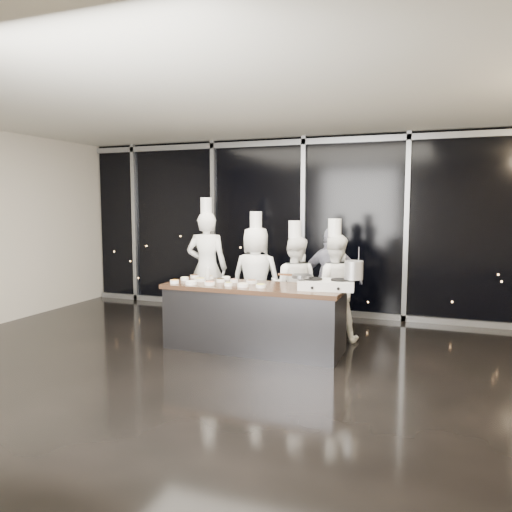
{
  "coord_description": "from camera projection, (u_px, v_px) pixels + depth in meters",
  "views": [
    {
      "loc": [
        2.4,
        -5.36,
        2.0
      ],
      "look_at": [
        -0.08,
        1.2,
        1.27
      ],
      "focal_mm": 35.0,
      "sensor_mm": 36.0,
      "label": 1
    }
  ],
  "objects": [
    {
      "name": "ground",
      "position": [
        227.0,
        370.0,
        6.04
      ],
      "size": [
        9.0,
        9.0,
        0.0
      ],
      "primitive_type": "plane",
      "color": "black",
      "rests_on": "ground"
    },
    {
      "name": "chef_far_left",
      "position": [
        207.0,
        267.0,
        8.31
      ],
      "size": [
        0.76,
        0.58,
        2.1
      ],
      "rotation": [
        0.0,
        0.0,
        3.36
      ],
      "color": "white",
      "rests_on": "ground"
    },
    {
      "name": "guest",
      "position": [
        331.0,
        280.0,
        7.76
      ],
      "size": [
        0.96,
        0.4,
        1.64
      ],
      "rotation": [
        0.0,
        0.0,
        3.14
      ],
      "color": "#141438",
      "rests_on": "ground"
    },
    {
      "name": "stove",
      "position": [
        326.0,
        284.0,
        6.45
      ],
      "size": [
        0.76,
        0.53,
        0.14
      ],
      "rotation": [
        0.0,
        0.0,
        0.15
      ],
      "color": "silver",
      "rests_on": "demo_counter"
    },
    {
      "name": "prep_bowls",
      "position": [
        216.0,
        281.0,
        6.98
      ],
      "size": [
        1.38,
        0.71,
        0.05
      ],
      "color": "white",
      "rests_on": "demo_counter"
    },
    {
      "name": "window_wall",
      "position": [
        304.0,
        226.0,
        9.07
      ],
      "size": [
        8.9,
        0.11,
        3.2
      ],
      "color": "black",
      "rests_on": "ground"
    },
    {
      "name": "squeeze_bottle",
      "position": [
        208.0,
        272.0,
        7.25
      ],
      "size": [
        0.07,
        0.07,
        0.24
      ],
      "color": "silver",
      "rests_on": "demo_counter"
    },
    {
      "name": "chef_left",
      "position": [
        256.0,
        277.0,
        7.92
      ],
      "size": [
        0.83,
        0.56,
        1.88
      ],
      "rotation": [
        0.0,
        0.0,
        3.19
      ],
      "color": "white",
      "rests_on": "ground"
    },
    {
      "name": "demo_counter",
      "position": [
        254.0,
        317.0,
        6.83
      ],
      "size": [
        2.46,
        0.86,
        0.9
      ],
      "color": "#35353A",
      "rests_on": "ground"
    },
    {
      "name": "stock_pot",
      "position": [
        354.0,
        270.0,
        6.36
      ],
      "size": [
        0.27,
        0.27,
        0.24
      ],
      "primitive_type": "cylinder",
      "rotation": [
        0.0,
        0.0,
        0.15
      ],
      "color": "#ACACAE",
      "rests_on": "stove"
    },
    {
      "name": "chef_right",
      "position": [
        334.0,
        287.0,
        7.26
      ],
      "size": [
        0.88,
        0.76,
        1.79
      ],
      "rotation": [
        0.0,
        0.0,
        3.38
      ],
      "color": "white",
      "rests_on": "ground"
    },
    {
      "name": "room_shell",
      "position": [
        240.0,
        183.0,
        5.75
      ],
      "size": [
        9.02,
        7.02,
        3.21
      ],
      "color": "#BEB4A2",
      "rests_on": "ground"
    },
    {
      "name": "chef_center",
      "position": [
        294.0,
        286.0,
        7.45
      ],
      "size": [
        0.77,
        0.61,
        1.75
      ],
      "rotation": [
        0.0,
        0.0,
        3.19
      ],
      "color": "white",
      "rests_on": "ground"
    },
    {
      "name": "frying_pan",
      "position": [
        301.0,
        276.0,
        6.49
      ],
      "size": [
        0.47,
        0.3,
        0.04
      ],
      "rotation": [
        0.0,
        0.0,
        0.15
      ],
      "color": "slate",
      "rests_on": "stove"
    }
  ]
}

